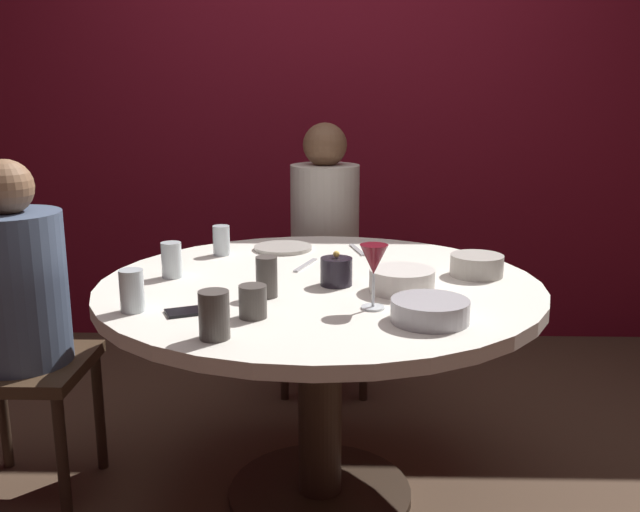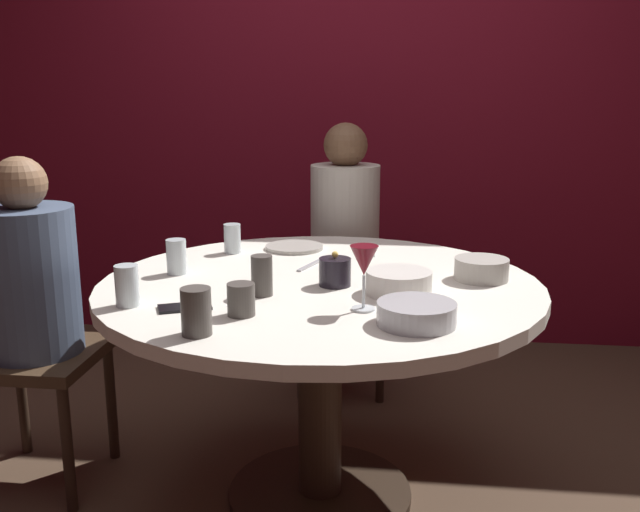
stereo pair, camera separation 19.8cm
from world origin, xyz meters
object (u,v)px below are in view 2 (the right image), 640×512
object	(u,v)px
candle_holder	(335,272)
bowl_salad_center	(481,269)
bowl_serving_large	(416,314)
cup_by_right_diner	(196,312)
cell_phone	(185,307)
cup_center_front	(241,299)
cup_near_candle	(127,286)
cup_beside_wine	(232,239)
cup_by_left_diner	(176,257)
seated_diner_left	(30,287)
dining_table	(320,328)
cup_far_edge	(262,276)
dinner_plate	(294,247)
bowl_small_white	(399,282)
wine_glass	(364,263)
seated_diner_back	(345,229)

from	to	relation	value
candle_holder	bowl_salad_center	world-z (taller)	candle_holder
bowl_serving_large	cup_by_right_diner	world-z (taller)	cup_by_right_diner
cell_phone	cup_center_front	size ratio (longest dim) A/B	1.63
cup_near_candle	cell_phone	bearing A→B (deg)	-2.44
candle_holder	cup_beside_wine	bearing A→B (deg)	136.54
bowl_salad_center	cup_by_left_diner	bearing A→B (deg)	-177.51
seated_diner_left	candle_holder	distance (m)	1.00
cell_phone	cup_beside_wine	size ratio (longest dim) A/B	1.33
dining_table	cup_far_edge	xyz separation A→B (m)	(-0.15, -0.17, 0.21)
candle_holder	cup_beside_wine	distance (m)	0.56
bowl_salad_center	cup_far_edge	xyz separation A→B (m)	(-0.64, -0.25, 0.02)
bowl_serving_large	cup_far_edge	distance (m)	0.48
dinner_plate	cup_beside_wine	size ratio (longest dim) A/B	2.02
cell_phone	candle_holder	bearing A→B (deg)	102.37
seated_diner_left	bowl_small_white	distance (m)	1.20
seated_diner_left	candle_holder	xyz separation A→B (m)	(1.00, -0.04, 0.09)
candle_holder	cup_far_edge	size ratio (longest dim) A/B	0.91
bowl_small_white	cup_far_edge	bearing A→B (deg)	-170.83
bowl_salad_center	bowl_small_white	size ratio (longest dim) A/B	0.87
dinner_plate	cup_beside_wine	distance (m)	0.23
cup_by_left_diner	cup_by_right_diner	size ratio (longest dim) A/B	0.96
wine_glass	bowl_salad_center	xyz separation A→B (m)	(0.34, 0.35, -0.09)
candle_holder	cup_by_right_diner	distance (m)	0.55
seated_diner_left	cell_phone	bearing A→B (deg)	-27.03
seated_diner_back	dinner_plate	world-z (taller)	seated_diner_back
cup_by_left_diner	cup_far_edge	bearing A→B (deg)	-32.88
dinner_plate	cup_beside_wine	bearing A→B (deg)	-157.77
cup_center_front	bowl_small_white	bearing A→B (deg)	31.47
seated_diner_left	bowl_salad_center	distance (m)	1.45
seated_diner_left	bowl_small_white	world-z (taller)	seated_diner_left
bowl_serving_large	dinner_plate	bearing A→B (deg)	118.21
dinner_plate	cup_center_front	distance (m)	0.79
wine_glass	cup_by_right_diner	size ratio (longest dim) A/B	1.52
bowl_serving_large	cup_by_left_diner	size ratio (longest dim) A/B	1.79
cup_near_candle	cup_by_left_diner	size ratio (longest dim) A/B	1.02
cup_by_right_diner	cup_beside_wine	xyz separation A→B (m)	(-0.12, 0.86, -0.01)
cell_phone	wine_glass	bearing A→B (deg)	71.76
dining_table	candle_holder	world-z (taller)	candle_holder
bowl_salad_center	cup_center_front	world-z (taller)	cup_center_front
dinner_plate	cup_near_candle	distance (m)	0.82
bowl_small_white	cup_center_front	size ratio (longest dim) A/B	2.22
seated_diner_back	cup_by_left_diner	distance (m)	1.00
cell_phone	cup_far_edge	bearing A→B (deg)	105.55
dinner_plate	cup_beside_wine	xyz separation A→B (m)	(-0.21, -0.09, 0.05)
cup_far_edge	dinner_plate	bearing A→B (deg)	89.89
wine_glass	cup_center_front	bearing A→B (deg)	-165.32
cup_center_front	cell_phone	bearing A→B (deg)	167.18
bowl_serving_large	cell_phone	bearing A→B (deg)	174.45
cell_phone	cup_by_right_diner	xyz separation A→B (m)	(0.09, -0.20, 0.05)
seated_diner_left	seated_diner_back	bearing A→B (deg)	44.22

